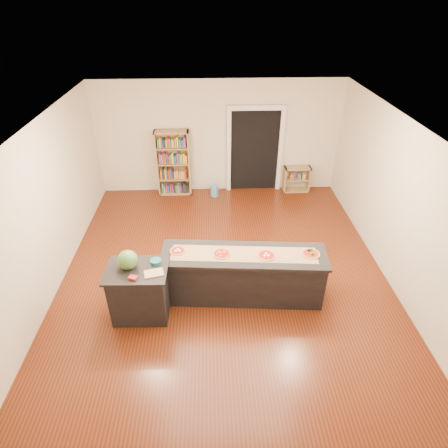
{
  "coord_description": "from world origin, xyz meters",
  "views": [
    {
      "loc": [
        -0.22,
        -5.39,
        4.61
      ],
      "look_at": [
        0.0,
        0.2,
        1.0
      ],
      "focal_mm": 30.0,
      "sensor_mm": 36.0,
      "label": 1
    }
  ],
  "objects_px": {
    "bookshelf": "(173,163)",
    "low_shelf": "(296,179)",
    "kitchen_island": "(243,275)",
    "watermelon": "(128,260)",
    "side_counter": "(140,292)",
    "waste_bin": "(214,190)"
  },
  "relations": [
    {
      "from": "bookshelf",
      "to": "low_shelf",
      "type": "xyz_separation_m",
      "value": [
        3.15,
        0.0,
        -0.5
      ]
    },
    {
      "from": "kitchen_island",
      "to": "watermelon",
      "type": "xyz_separation_m",
      "value": [
        -1.8,
        -0.33,
        0.64
      ]
    },
    {
      "from": "side_counter",
      "to": "bookshelf",
      "type": "distance_m",
      "value": 4.26
    },
    {
      "from": "low_shelf",
      "to": "watermelon",
      "type": "relative_size",
      "value": 2.19
    },
    {
      "from": "waste_bin",
      "to": "watermelon",
      "type": "distance_m",
      "value": 4.33
    },
    {
      "from": "kitchen_island",
      "to": "low_shelf",
      "type": "xyz_separation_m",
      "value": [
        1.71,
        3.86,
        -0.12
      ]
    },
    {
      "from": "watermelon",
      "to": "bookshelf",
      "type": "bearing_deg",
      "value": 85.02
    },
    {
      "from": "bookshelf",
      "to": "watermelon",
      "type": "xyz_separation_m",
      "value": [
        -0.36,
        -4.19,
        0.26
      ]
    },
    {
      "from": "kitchen_island",
      "to": "bookshelf",
      "type": "bearing_deg",
      "value": 114.83
    },
    {
      "from": "kitchen_island",
      "to": "watermelon",
      "type": "relative_size",
      "value": 8.89
    },
    {
      "from": "low_shelf",
      "to": "waste_bin",
      "type": "xyz_separation_m",
      "value": [
        -2.14,
        -0.19,
        -0.19
      ]
    },
    {
      "from": "waste_bin",
      "to": "watermelon",
      "type": "bearing_deg",
      "value": -108.9
    },
    {
      "from": "kitchen_island",
      "to": "waste_bin",
      "type": "xyz_separation_m",
      "value": [
        -0.43,
        3.67,
        -0.3
      ]
    },
    {
      "from": "bookshelf",
      "to": "waste_bin",
      "type": "distance_m",
      "value": 1.23
    },
    {
      "from": "bookshelf",
      "to": "side_counter",
      "type": "bearing_deg",
      "value": -93.36
    },
    {
      "from": "bookshelf",
      "to": "watermelon",
      "type": "height_order",
      "value": "bookshelf"
    },
    {
      "from": "low_shelf",
      "to": "watermelon",
      "type": "distance_m",
      "value": 5.52
    },
    {
      "from": "kitchen_island",
      "to": "low_shelf",
      "type": "bearing_deg",
      "value": 70.55
    },
    {
      "from": "watermelon",
      "to": "side_counter",
      "type": "bearing_deg",
      "value": -21.25
    },
    {
      "from": "kitchen_island",
      "to": "low_shelf",
      "type": "height_order",
      "value": "kitchen_island"
    },
    {
      "from": "waste_bin",
      "to": "watermelon",
      "type": "height_order",
      "value": "watermelon"
    },
    {
      "from": "bookshelf",
      "to": "kitchen_island",
      "type": "bearing_deg",
      "value": -69.64
    }
  ]
}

